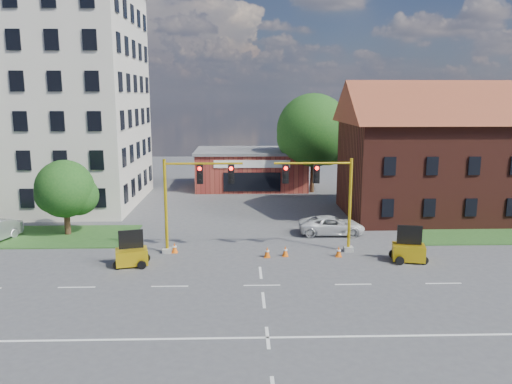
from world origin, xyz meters
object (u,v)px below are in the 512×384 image
(signal_mast_west, at_px, (191,194))
(pickup_white, at_px, (332,225))
(signal_mast_east, at_px, (325,193))
(trailer_west, at_px, (132,255))
(trailer_east, at_px, (409,251))

(signal_mast_west, bearing_deg, pickup_white, 22.57)
(signal_mast_east, distance_m, pickup_white, 5.41)
(signal_mast_east, height_order, pickup_white, signal_mast_east)
(trailer_west, height_order, trailer_east, trailer_east)
(trailer_west, bearing_deg, signal_mast_west, 22.17)
(trailer_east, bearing_deg, pickup_white, 132.14)
(trailer_west, relative_size, trailer_east, 0.97)
(signal_mast_west, distance_m, trailer_east, 14.19)
(signal_mast_west, relative_size, pickup_white, 1.27)
(pickup_white, bearing_deg, trailer_east, -148.57)
(signal_mast_east, xyz_separation_m, pickup_white, (1.26, 4.14, -3.24))
(trailer_west, distance_m, trailer_east, 17.05)
(signal_mast_west, height_order, signal_mast_east, same)
(signal_mast_east, relative_size, trailer_west, 2.91)
(trailer_east, distance_m, pickup_white, 7.33)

